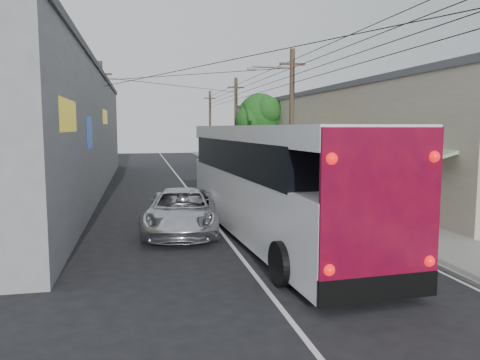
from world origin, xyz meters
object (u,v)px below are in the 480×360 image
object	(u,v)px
parked_car_mid	(239,171)
pedestrian_far	(318,175)
pedestrian_near	(329,191)
parked_suv	(255,173)
parked_car_far	(219,159)
coach_bus	(271,180)
jeepney	(182,211)

from	to	relation	value
parked_car_mid	pedestrian_far	distance (m)	6.27
pedestrian_near	parked_suv	bearing A→B (deg)	-107.50
parked_car_far	pedestrian_far	world-z (taller)	pedestrian_far
coach_bus	parked_car_far	xyz separation A→B (m)	(3.07, 29.30, -1.22)
parked_car_far	pedestrian_far	distance (m)	18.64
parked_car_far	jeepney	bearing A→B (deg)	-98.01
parked_suv	coach_bus	bearing A→B (deg)	-96.72
pedestrian_near	pedestrian_far	bearing A→B (deg)	-131.01
parked_car_far	pedestrian_far	bearing A→B (deg)	-76.54
parked_suv	pedestrian_far	size ratio (longest dim) A/B	3.65
jeepney	pedestrian_far	distance (m)	12.97
parked_suv	pedestrian_near	size ratio (longest dim) A/B	3.48
parked_car_far	coach_bus	bearing A→B (deg)	-91.78
coach_bus	parked_suv	xyz separation A→B (m)	(2.88, 13.89, -1.11)
pedestrian_far	coach_bus	bearing A→B (deg)	83.77
pedestrian_near	parked_car_far	bearing A→B (deg)	-111.43
jeepney	parked_car_mid	world-z (taller)	parked_car_mid
parked_suv	parked_car_mid	distance (m)	2.09
jeepney	parked_suv	size ratio (longest dim) A/B	0.90
parked_car_mid	parked_suv	bearing A→B (deg)	-76.11
coach_bus	parked_suv	distance (m)	14.23
parked_car_far	pedestrian_near	world-z (taller)	pedestrian_near
parked_car_mid	pedestrian_far	xyz separation A→B (m)	(3.80, -4.99, 0.15)
coach_bus	parked_suv	size ratio (longest dim) A/B	2.19
parked_suv	pedestrian_far	world-z (taller)	pedestrian_far
parked_car_mid	pedestrian_near	size ratio (longest dim) A/B	2.69
jeepney	parked_suv	world-z (taller)	parked_suv
jeepney	parked_suv	distance (m)	13.63
parked_suv	pedestrian_near	xyz separation A→B (m)	(0.99, -9.85, 0.11)
coach_bus	parked_car_far	world-z (taller)	coach_bus
pedestrian_far	parked_car_mid	bearing A→B (deg)	-29.82
parked_car_far	pedestrian_near	xyz separation A→B (m)	(0.80, -25.26, 0.22)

